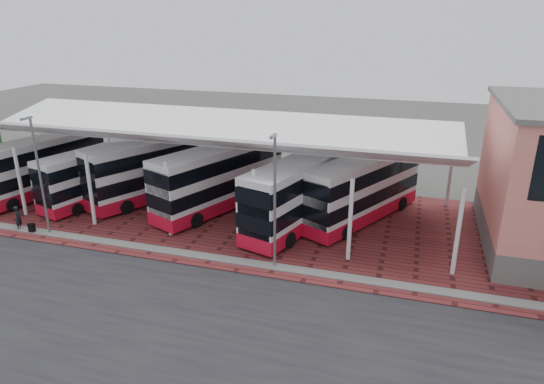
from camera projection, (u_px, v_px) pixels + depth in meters
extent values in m
plane|color=#42433F|center=(198.00, 322.00, 23.50)|extent=(140.00, 140.00, 0.00)
cube|color=black|center=(189.00, 334.00, 22.60)|extent=(120.00, 14.00, 0.02)
cube|color=maroon|center=(302.00, 223.00, 34.61)|extent=(72.00, 16.00, 0.06)
cube|color=slate|center=(242.00, 262.00, 29.04)|extent=(120.00, 0.80, 0.14)
cylinder|color=silver|center=(57.00, 144.00, 46.80)|extent=(0.26, 0.26, 4.60)
cylinder|color=silver|center=(20.00, 182.00, 35.17)|extent=(0.26, 0.26, 5.20)
cylinder|color=silver|center=(110.00, 149.00, 45.16)|extent=(0.26, 0.26, 4.60)
cylinder|color=silver|center=(90.00, 190.00, 33.53)|extent=(0.26, 0.26, 5.20)
cylinder|color=silver|center=(168.00, 154.00, 43.51)|extent=(0.26, 0.26, 4.60)
cylinder|color=silver|center=(168.00, 199.00, 31.88)|extent=(0.26, 0.26, 5.20)
cylinder|color=silver|center=(230.00, 159.00, 41.86)|extent=(0.26, 0.26, 4.60)
cylinder|color=silver|center=(254.00, 209.00, 30.24)|extent=(0.26, 0.26, 5.20)
cylinder|color=silver|center=(297.00, 165.00, 40.22)|extent=(0.26, 0.26, 4.60)
cylinder|color=silver|center=(350.00, 221.00, 28.59)|extent=(0.26, 0.26, 5.20)
cylinder|color=silver|center=(370.00, 171.00, 38.57)|extent=(0.26, 0.26, 4.60)
cylinder|color=silver|center=(458.00, 233.00, 26.95)|extent=(0.26, 0.26, 5.20)
cylinder|color=silver|center=(450.00, 178.00, 36.93)|extent=(0.26, 0.26, 4.60)
cube|color=white|center=(180.00, 140.00, 32.66)|extent=(37.00, 4.95, 1.95)
cube|color=white|center=(213.00, 126.00, 37.75)|extent=(37.00, 7.12, 1.43)
cylinder|color=slate|center=(40.00, 178.00, 31.62)|extent=(0.16, 0.16, 8.00)
cube|color=slate|center=(26.00, 118.00, 29.98)|extent=(0.15, 0.90, 0.15)
cylinder|color=slate|center=(275.00, 204.00, 27.23)|extent=(0.16, 0.16, 8.00)
cube|color=slate|center=(273.00, 136.00, 25.59)|extent=(0.15, 0.90, 0.15)
cube|color=silver|center=(40.00, 166.00, 39.34)|extent=(5.00, 11.52, 4.39)
cube|color=#B80E26|center=(43.00, 186.00, 39.95)|extent=(5.05, 11.57, 0.92)
cube|color=black|center=(41.00, 171.00, 39.50)|extent=(5.05, 11.57, 0.97)
cube|color=black|center=(37.00, 152.00, 38.93)|extent=(5.05, 11.57, 0.97)
cylinder|color=black|center=(12.00, 205.00, 36.48)|extent=(0.51, 1.06, 1.02)
cylinder|color=black|center=(70.00, 174.00, 43.53)|extent=(0.51, 1.06, 1.02)
cylinder|color=black|center=(89.00, 178.00, 42.33)|extent=(0.51, 1.06, 1.02)
cube|color=silver|center=(100.00, 173.00, 38.32)|extent=(5.05, 10.36, 3.95)
cube|color=#B80E26|center=(103.00, 192.00, 38.88)|extent=(5.09, 10.40, 0.83)
cube|color=black|center=(101.00, 178.00, 38.47)|extent=(5.09, 10.40, 0.87)
cube|color=black|center=(98.00, 160.00, 37.96)|extent=(5.09, 10.40, 0.87)
cube|color=black|center=(42.00, 192.00, 34.42)|extent=(2.01, 0.67, 3.31)
cylinder|color=black|center=(58.00, 203.00, 36.98)|extent=(0.51, 0.96, 0.92)
cylinder|color=black|center=(77.00, 209.00, 35.79)|extent=(0.51, 0.96, 0.92)
cylinder|color=black|center=(125.00, 180.00, 42.06)|extent=(0.51, 0.96, 0.92)
cylinder|color=black|center=(143.00, 185.00, 40.87)|extent=(0.51, 0.96, 0.92)
cube|color=silver|center=(157.00, 167.00, 38.68)|extent=(7.60, 11.61, 4.56)
cube|color=#B80E26|center=(159.00, 189.00, 39.32)|extent=(7.66, 11.67, 0.95)
cube|color=black|center=(157.00, 173.00, 38.85)|extent=(7.66, 11.67, 1.01)
cube|color=black|center=(156.00, 152.00, 38.26)|extent=(7.66, 11.67, 1.01)
cube|color=black|center=(89.00, 185.00, 34.79)|extent=(2.18, 1.17, 3.82)
cylinder|color=black|center=(109.00, 198.00, 37.70)|extent=(0.74, 1.08, 1.06)
cylinder|color=black|center=(127.00, 207.00, 35.98)|extent=(0.74, 1.08, 1.06)
cylinder|color=black|center=(186.00, 177.00, 42.77)|extent=(0.74, 1.08, 1.06)
cylinder|color=black|center=(205.00, 183.00, 41.05)|extent=(0.74, 1.08, 1.06)
cube|color=silver|center=(220.00, 176.00, 36.49)|extent=(6.86, 11.75, 4.54)
cube|color=#B80E26|center=(221.00, 199.00, 37.13)|extent=(6.91, 11.80, 0.95)
cube|color=black|center=(220.00, 182.00, 36.65)|extent=(6.91, 11.80, 1.00)
cube|color=black|center=(219.00, 161.00, 36.07)|extent=(6.91, 11.80, 1.00)
cube|color=black|center=(159.00, 198.00, 32.35)|extent=(2.24, 1.00, 3.80)
cylinder|color=black|center=(172.00, 211.00, 35.27)|extent=(0.67, 1.09, 1.06)
cylinder|color=black|center=(196.00, 220.00, 33.70)|extent=(0.67, 1.09, 1.06)
cylinder|color=black|center=(241.00, 185.00, 40.67)|extent=(0.67, 1.09, 1.06)
cylinder|color=black|center=(265.00, 192.00, 39.10)|extent=(0.67, 1.09, 1.06)
cube|color=silver|center=(302.00, 190.00, 33.60)|extent=(5.91, 11.82, 4.52)
cube|color=#B80E26|center=(302.00, 215.00, 34.23)|extent=(5.96, 11.87, 0.95)
cube|color=black|center=(302.00, 197.00, 33.76)|extent=(5.96, 11.87, 1.00)
cube|color=black|center=(303.00, 174.00, 33.18)|extent=(5.96, 11.87, 1.00)
cube|color=black|center=(254.00, 219.00, 29.18)|extent=(2.29, 0.79, 3.78)
cylinder|color=black|center=(256.00, 230.00, 32.10)|extent=(0.59, 1.09, 1.05)
cylinder|color=black|center=(290.00, 240.00, 30.72)|extent=(0.59, 1.09, 1.05)
cylinder|color=black|center=(311.00, 198.00, 37.86)|extent=(0.59, 1.09, 1.05)
cylinder|color=black|center=(342.00, 205.00, 36.47)|extent=(0.59, 1.09, 1.05)
cube|color=silver|center=(363.00, 187.00, 34.47)|extent=(7.32, 11.11, 4.37)
cube|color=#B80E26|center=(361.00, 210.00, 35.08)|extent=(7.37, 11.17, 0.91)
cube|color=black|center=(362.00, 193.00, 34.63)|extent=(7.37, 11.17, 0.96)
cube|color=black|center=(364.00, 171.00, 34.07)|extent=(7.37, 11.17, 0.96)
cube|color=black|center=(313.00, 209.00, 30.76)|extent=(2.08, 1.12, 3.66)
cylinder|color=black|center=(316.00, 221.00, 33.54)|extent=(0.71, 1.03, 1.02)
cylinder|color=black|center=(346.00, 232.00, 31.89)|extent=(0.71, 1.03, 1.02)
cylinder|color=black|center=(373.00, 195.00, 38.38)|extent=(0.71, 1.03, 1.02)
cylinder|color=black|center=(402.00, 203.00, 36.73)|extent=(0.71, 1.03, 1.02)
imported|color=black|center=(18.00, 218.00, 33.24)|extent=(0.60, 0.73, 1.72)
cube|color=black|center=(32.00, 228.00, 32.91)|extent=(0.39, 0.28, 0.67)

